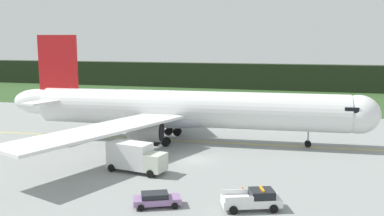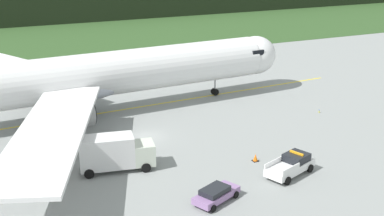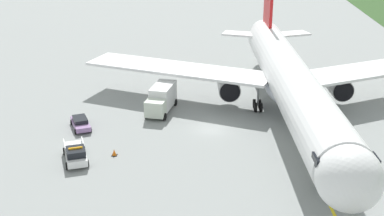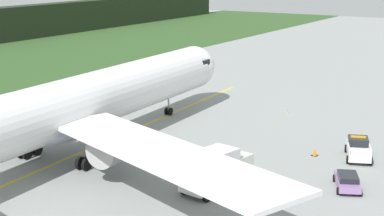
% 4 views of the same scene
% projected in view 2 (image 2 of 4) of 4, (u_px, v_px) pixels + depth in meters
% --- Properties ---
extents(ground, '(320.00, 320.00, 0.00)m').
position_uv_depth(ground, '(147.00, 137.00, 54.37)').
color(ground, gray).
extents(grass_verge, '(320.00, 45.25, 0.04)m').
position_uv_depth(grass_verge, '(52.00, 40.00, 106.09)').
color(grass_verge, '#2D4D23').
rests_on(grass_verge, ground).
extents(distant_tree_line, '(288.00, 4.75, 7.88)m').
position_uv_depth(distant_tree_line, '(36.00, 9.00, 123.60)').
color(distant_tree_line, black).
rests_on(distant_tree_line, ground).
extents(taxiway_centerline_main, '(72.68, 4.63, 0.01)m').
position_uv_depth(taxiway_centerline_main, '(93.00, 114.00, 61.34)').
color(taxiway_centerline_main, yellow).
rests_on(taxiway_centerline_main, ground).
extents(airliner, '(55.55, 53.80, 15.78)m').
position_uv_depth(airliner, '(84.00, 78.00, 59.44)').
color(airliner, white).
rests_on(airliner, ground).
extents(ops_pickup_truck, '(5.62, 3.71, 1.94)m').
position_uv_depth(ops_pickup_truck, '(291.00, 165.00, 45.60)').
color(ops_pickup_truck, white).
rests_on(ops_pickup_truck, ground).
extents(catering_truck, '(7.19, 3.72, 3.53)m').
position_uv_depth(catering_truck, '(115.00, 152.00, 46.11)').
color(catering_truck, beige).
rests_on(catering_truck, ground).
extents(staff_car, '(4.64, 3.36, 1.30)m').
position_uv_depth(staff_car, '(216.00, 194.00, 40.87)').
color(staff_car, '#8E699E').
rests_on(staff_car, ground).
extents(apron_cone, '(0.59, 0.59, 0.74)m').
position_uv_depth(apron_cone, '(255.00, 158.00, 48.41)').
color(apron_cone, black).
rests_on(apron_cone, ground).
extents(taxiway_edge_light_east, '(0.12, 0.12, 0.41)m').
position_uv_depth(taxiway_edge_light_east, '(319.00, 111.00, 61.84)').
color(taxiway_edge_light_east, yellow).
rests_on(taxiway_edge_light_east, ground).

